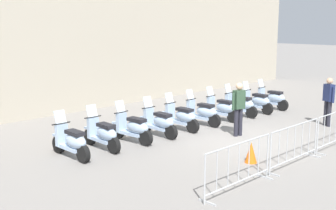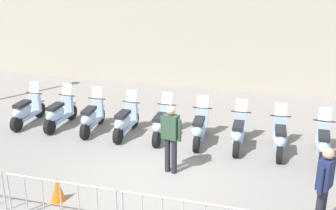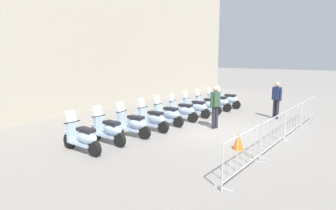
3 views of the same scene
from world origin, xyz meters
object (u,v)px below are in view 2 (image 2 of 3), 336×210
(motorcycle_8, at_px, (323,143))
(motorcycle_2, at_px, (92,117))
(motorcycle_7, at_px, (280,138))
(motorcycle_4, at_px, (162,124))
(barrier_segment_1, at_px, (61,206))
(motorcycle_3, at_px, (125,121))
(motorcycle_0, at_px, (26,111))
(motorcycle_5, at_px, (199,128))
(motorcycle_1, at_px, (59,113))
(officer_near_row_end, at_px, (324,184))
(traffic_cone, at_px, (58,189))
(motorcycle_6, at_px, (238,133))
(officer_mid_plaza, at_px, (171,135))

(motorcycle_8, bearing_deg, motorcycle_2, -176.67)
(motorcycle_8, bearing_deg, motorcycle_7, -178.98)
(motorcycle_4, bearing_deg, barrier_segment_1, -94.09)
(motorcycle_3, xyz_separation_m, barrier_segment_1, (0.75, -4.50, 0.07))
(motorcycle_0, xyz_separation_m, motorcycle_5, (5.44, 0.47, 0.00))
(motorcycle_1, bearing_deg, motorcycle_4, 4.18)
(motorcycle_7, relative_size, officer_near_row_end, 1.00)
(motorcycle_4, distance_m, traffic_cone, 3.93)
(barrier_segment_1, height_order, officer_near_row_end, officer_near_row_end)
(motorcycle_2, bearing_deg, motorcycle_5, 4.75)
(motorcycle_8, bearing_deg, officer_near_row_end, -90.05)
(motorcycle_6, bearing_deg, officer_mid_plaza, -124.37)
(motorcycle_0, distance_m, motorcycle_1, 1.09)
(motorcycle_1, xyz_separation_m, motorcycle_7, (6.55, 0.40, 0.00))
(motorcycle_5, relative_size, motorcycle_6, 1.00)
(motorcycle_7, xyz_separation_m, motorcycle_8, (1.08, 0.02, 0.00))
(motorcycle_0, distance_m, motorcycle_7, 7.65)
(motorcycle_6, height_order, motorcycle_8, same)
(traffic_cone, bearing_deg, motorcycle_6, 50.92)
(motorcycle_6, distance_m, motorcycle_7, 1.09)
(traffic_cone, bearing_deg, motorcycle_0, 134.50)
(motorcycle_0, bearing_deg, motorcycle_8, 3.77)
(motorcycle_3, bearing_deg, traffic_cone, -88.70)
(motorcycle_8, distance_m, barrier_segment_1, 6.74)
(barrier_segment_1, bearing_deg, motorcycle_2, 112.42)
(motorcycle_7, distance_m, officer_near_row_end, 3.33)
(motorcycle_3, bearing_deg, officer_mid_plaza, -39.39)
(motorcycle_3, distance_m, motorcycle_4, 1.10)
(motorcycle_5, bearing_deg, motorcycle_0, -175.11)
(motorcycle_6, xyz_separation_m, traffic_cone, (-3.18, -3.92, -0.18))
(motorcycle_4, height_order, officer_mid_plaza, officer_mid_plaza)
(motorcycle_5, xyz_separation_m, barrier_segment_1, (-1.43, -4.72, 0.07))
(motorcycle_7, relative_size, officer_mid_plaza, 1.00)
(motorcycle_5, bearing_deg, motorcycle_8, 1.91)
(officer_mid_plaza, relative_size, traffic_cone, 3.15)
(motorcycle_3, relative_size, officer_near_row_end, 1.00)
(barrier_segment_1, xyz_separation_m, officer_mid_plaza, (1.22, 2.88, 0.45))
(traffic_cone, bearing_deg, barrier_segment_1, -51.79)
(motorcycle_4, relative_size, motorcycle_6, 1.00)
(officer_near_row_end, bearing_deg, barrier_segment_1, -159.99)
(motorcycle_8, distance_m, officer_mid_plaza, 4.02)
(motorcycle_3, relative_size, motorcycle_7, 1.00)
(motorcycle_6, bearing_deg, motorcycle_5, -177.40)
(motorcycle_4, xyz_separation_m, barrier_segment_1, (-0.33, -4.65, 0.07))
(motorcycle_5, bearing_deg, motorcycle_3, -174.11)
(motorcycle_1, xyz_separation_m, officer_near_row_end, (7.63, -2.70, 0.53))
(motorcycle_3, bearing_deg, motorcycle_2, -177.57)
(motorcycle_1, distance_m, barrier_segment_1, 5.30)
(officer_mid_plaza, bearing_deg, motorcycle_5, 83.58)
(motorcycle_5, bearing_deg, motorcycle_6, 2.60)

